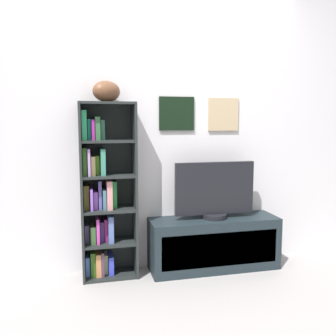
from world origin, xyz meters
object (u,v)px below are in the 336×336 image
object	(u,v)px
football	(106,91)
tv_stand	(214,243)
bookshelf	(103,196)
television	(215,191)

from	to	relation	value
football	tv_stand	xyz separation A→B (m)	(0.92, -0.05, -1.32)
bookshelf	tv_stand	xyz separation A→B (m)	(0.96, -0.07, -0.46)
television	tv_stand	bearing A→B (deg)	-90.00
tv_stand	television	size ratio (longest dim) A/B	1.60
television	bookshelf	bearing A→B (deg)	175.64
bookshelf	television	distance (m)	0.97
football	television	xyz separation A→B (m)	(0.92, -0.05, -0.85)
bookshelf	television	bearing A→B (deg)	-4.36
television	football	bearing A→B (deg)	177.13
football	tv_stand	distance (m)	1.61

